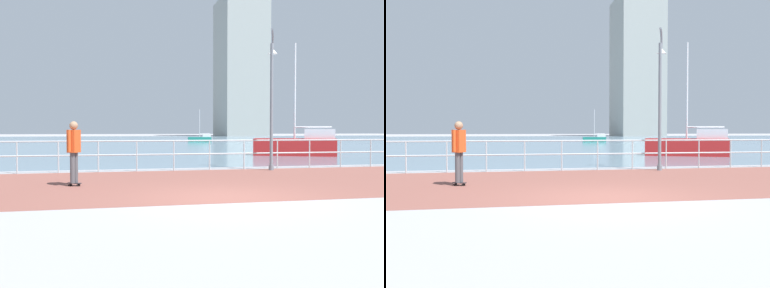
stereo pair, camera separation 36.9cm
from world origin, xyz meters
TOP-DOWN VIEW (x-y plane):
  - ground at (0.00, 40.00)m, footprint 220.00×220.00m
  - brick_paving at (0.00, 3.05)m, footprint 28.00×7.45m
  - harbor_water at (0.00, 51.77)m, footprint 180.00×88.00m
  - waterfront_railing at (-0.00, 6.77)m, footprint 25.25×0.06m
  - lamppost at (3.76, 6.32)m, footprint 0.52×0.76m
  - skateboarder at (-3.46, 2.91)m, footprint 0.41×0.53m
  - sailboat_teal at (8.93, 14.67)m, footprint 4.96×3.48m
  - sailboat_blue at (9.98, 44.29)m, footprint 3.05×1.34m
  - tower_steel at (32.06, 93.74)m, footprint 10.79×12.68m

SIDE VIEW (x-z plane):
  - ground at x=0.00m, z-range 0.00..0.00m
  - harbor_water at x=0.00m, z-range 0.00..0.00m
  - brick_paving at x=0.00m, z-range 0.00..0.01m
  - sailboat_blue at x=9.98m, z-range -1.68..2.47m
  - sailboat_teal at x=8.93m, z-range -2.73..4.02m
  - waterfront_railing at x=0.00m, z-range 0.22..1.38m
  - skateboarder at x=-3.46m, z-range 0.19..1.97m
  - lamppost at x=3.76m, z-range 0.29..5.73m
  - tower_steel at x=32.06m, z-range -0.83..34.89m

